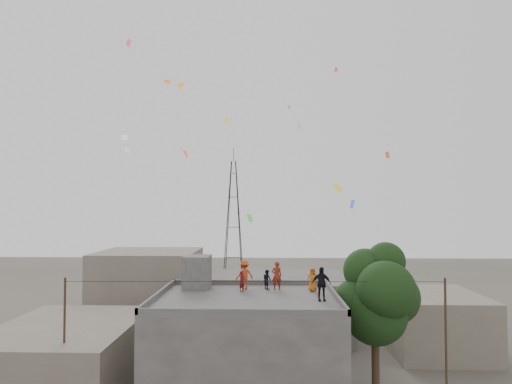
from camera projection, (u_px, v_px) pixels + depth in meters
main_building at (246, 353)px, 23.59m from camera, size 10.00×8.00×6.10m
parapet at (246, 295)px, 23.70m from camera, size 10.00×8.00×0.30m
stair_head_box at (197, 272)px, 26.42m from camera, size 1.60×1.80×2.00m
neighbor_west at (67, 358)px, 25.86m from camera, size 8.00×10.00×4.00m
neighbor_north at (277, 305)px, 37.50m from camera, size 12.00×9.00×5.00m
neighbor_northwest at (148, 289)px, 39.87m from camera, size 9.00×8.00×7.00m
neighbor_east at (433, 322)px, 33.14m from camera, size 7.00×8.00×4.40m
tree at (377, 296)px, 24.08m from camera, size 4.90×4.60×9.10m
utility_line at (255, 346)px, 22.35m from camera, size 20.12×0.62×7.40m
transmission_tower at (233, 221)px, 63.87m from camera, size 2.97×2.97×20.01m
person_red_adult at (277, 276)px, 25.93m from camera, size 0.68×0.50×1.70m
person_orange_child at (313, 279)px, 25.44m from camera, size 0.76×0.57×1.41m
person_dark_child at (267, 279)px, 26.19m from camera, size 0.69×0.73×1.18m
person_dark_adult at (321, 284)px, 22.89m from camera, size 1.08×0.49×1.81m
person_orange_adult at (244, 275)px, 26.09m from camera, size 1.31×1.08×1.76m
person_red_child at (242, 281)px, 25.37m from camera, size 0.48×0.53×1.20m
kites at (253, 140)px, 30.73m from camera, size 21.59×17.49×12.89m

